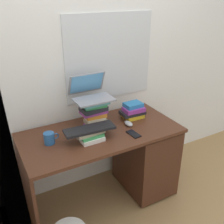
{
  "coord_description": "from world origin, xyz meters",
  "views": [
    {
      "loc": [
        -0.88,
        -1.81,
        1.91
      ],
      "look_at": [
        0.09,
        -0.03,
        0.95
      ],
      "focal_mm": 42.08,
      "sensor_mm": 36.0,
      "label": 1
    }
  ],
  "objects_px": {
    "keyboard": "(90,129)",
    "book_stack_side": "(133,111)",
    "computer_mouse": "(129,124)",
    "laptop": "(91,93)",
    "mug": "(49,138)",
    "book_stack_tall": "(94,112)",
    "cell_phone": "(133,134)",
    "book_stack_keyboard_riser": "(90,135)",
    "desk": "(135,155)"
  },
  "relations": [
    {
      "from": "book_stack_side",
      "to": "cell_phone",
      "type": "distance_m",
      "value": 0.33
    },
    {
      "from": "keyboard",
      "to": "book_stack_tall",
      "type": "bearing_deg",
      "value": 58.52
    },
    {
      "from": "book_stack_keyboard_riser",
      "to": "laptop",
      "type": "height_order",
      "value": "laptop"
    },
    {
      "from": "book_stack_side",
      "to": "computer_mouse",
      "type": "xyz_separation_m",
      "value": [
        -0.12,
        -0.12,
        -0.05
      ]
    },
    {
      "from": "keyboard",
      "to": "book_stack_keyboard_riser",
      "type": "bearing_deg",
      "value": 57.35
    },
    {
      "from": "computer_mouse",
      "to": "cell_phone",
      "type": "distance_m",
      "value": 0.17
    },
    {
      "from": "book_stack_keyboard_riser",
      "to": "book_stack_side",
      "type": "height_order",
      "value": "book_stack_side"
    },
    {
      "from": "desk",
      "to": "computer_mouse",
      "type": "relative_size",
      "value": 13.44
    },
    {
      "from": "desk",
      "to": "book_stack_side",
      "type": "bearing_deg",
      "value": 73.15
    },
    {
      "from": "laptop",
      "to": "cell_phone",
      "type": "bearing_deg",
      "value": -57.58
    },
    {
      "from": "book_stack_tall",
      "to": "laptop",
      "type": "distance_m",
      "value": 0.18
    },
    {
      "from": "mug",
      "to": "cell_phone",
      "type": "distance_m",
      "value": 0.71
    },
    {
      "from": "book_stack_tall",
      "to": "computer_mouse",
      "type": "xyz_separation_m",
      "value": [
        0.28,
        -0.13,
        -0.12
      ]
    },
    {
      "from": "book_stack_tall",
      "to": "computer_mouse",
      "type": "distance_m",
      "value": 0.33
    },
    {
      "from": "book_stack_keyboard_riser",
      "to": "cell_phone",
      "type": "height_order",
      "value": "book_stack_keyboard_riser"
    },
    {
      "from": "laptop",
      "to": "book_stack_side",
      "type": "bearing_deg",
      "value": -11.43
    },
    {
      "from": "book_stack_side",
      "to": "computer_mouse",
      "type": "relative_size",
      "value": 2.26
    },
    {
      "from": "mug",
      "to": "cell_phone",
      "type": "xyz_separation_m",
      "value": [
        0.67,
        -0.21,
        -0.04
      ]
    },
    {
      "from": "desk",
      "to": "keyboard",
      "type": "bearing_deg",
      "value": -174.16
    },
    {
      "from": "book_stack_side",
      "to": "computer_mouse",
      "type": "distance_m",
      "value": 0.18
    },
    {
      "from": "cell_phone",
      "to": "keyboard",
      "type": "bearing_deg",
      "value": 159.14
    },
    {
      "from": "book_stack_keyboard_riser",
      "to": "book_stack_side",
      "type": "xyz_separation_m",
      "value": [
        0.53,
        0.17,
        0.03
      ]
    },
    {
      "from": "book_stack_side",
      "to": "laptop",
      "type": "xyz_separation_m",
      "value": [
        -0.4,
        0.08,
        0.24
      ]
    },
    {
      "from": "book_stack_tall",
      "to": "book_stack_side",
      "type": "relative_size",
      "value": 1.09
    },
    {
      "from": "book_stack_tall",
      "to": "mug",
      "type": "relative_size",
      "value": 2.05
    },
    {
      "from": "book_stack_side",
      "to": "cell_phone",
      "type": "height_order",
      "value": "book_stack_side"
    },
    {
      "from": "keyboard",
      "to": "desk",
      "type": "bearing_deg",
      "value": 9.72
    },
    {
      "from": "keyboard",
      "to": "mug",
      "type": "height_order",
      "value": "keyboard"
    },
    {
      "from": "computer_mouse",
      "to": "cell_phone",
      "type": "xyz_separation_m",
      "value": [
        -0.05,
        -0.16,
        -0.01
      ]
    },
    {
      "from": "laptop",
      "to": "mug",
      "type": "xyz_separation_m",
      "value": [
        -0.45,
        -0.15,
        -0.26
      ]
    },
    {
      "from": "book_stack_tall",
      "to": "keyboard",
      "type": "bearing_deg",
      "value": -125.36
    },
    {
      "from": "book_stack_keyboard_riser",
      "to": "desk",
      "type": "bearing_deg",
      "value": 5.5
    },
    {
      "from": "keyboard",
      "to": "computer_mouse",
      "type": "relative_size",
      "value": 4.04
    },
    {
      "from": "keyboard",
      "to": "computer_mouse",
      "type": "xyz_separation_m",
      "value": [
        0.41,
        0.06,
        -0.08
      ]
    },
    {
      "from": "book_stack_tall",
      "to": "keyboard",
      "type": "xyz_separation_m",
      "value": [
        -0.13,
        -0.19,
        -0.04
      ]
    },
    {
      "from": "desk",
      "to": "computer_mouse",
      "type": "distance_m",
      "value": 0.38
    },
    {
      "from": "cell_phone",
      "to": "computer_mouse",
      "type": "bearing_deg",
      "value": 67.97
    },
    {
      "from": "desk",
      "to": "book_stack_keyboard_riser",
      "type": "xyz_separation_m",
      "value": [
        -0.49,
        -0.05,
        0.39
      ]
    },
    {
      "from": "laptop",
      "to": "keyboard",
      "type": "bearing_deg",
      "value": -118.0
    },
    {
      "from": "cell_phone",
      "to": "book_stack_keyboard_riser",
      "type": "bearing_deg",
      "value": 158.58
    },
    {
      "from": "keyboard",
      "to": "computer_mouse",
      "type": "distance_m",
      "value": 0.42
    },
    {
      "from": "keyboard",
      "to": "cell_phone",
      "type": "distance_m",
      "value": 0.39
    },
    {
      "from": "book_stack_keyboard_riser",
      "to": "mug",
      "type": "height_order",
      "value": "mug"
    },
    {
      "from": "book_stack_tall",
      "to": "laptop",
      "type": "xyz_separation_m",
      "value": [
        0.0,
        0.06,
        0.17
      ]
    },
    {
      "from": "keyboard",
      "to": "book_stack_side",
      "type": "bearing_deg",
      "value": 21.78
    },
    {
      "from": "book_stack_keyboard_riser",
      "to": "cell_phone",
      "type": "distance_m",
      "value": 0.38
    },
    {
      "from": "book_stack_tall",
      "to": "book_stack_side",
      "type": "distance_m",
      "value": 0.41
    },
    {
      "from": "book_stack_keyboard_riser",
      "to": "computer_mouse",
      "type": "relative_size",
      "value": 2.31
    },
    {
      "from": "book_stack_tall",
      "to": "book_stack_keyboard_riser",
      "type": "bearing_deg",
      "value": -125.34
    },
    {
      "from": "book_stack_keyboard_riser",
      "to": "mug",
      "type": "distance_m",
      "value": 0.33
    }
  ]
}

